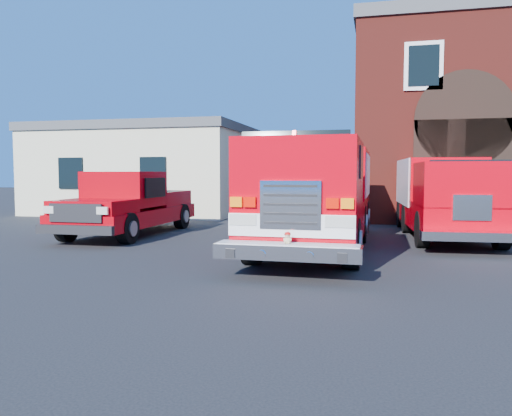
% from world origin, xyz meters
% --- Properties ---
extents(ground, '(100.00, 100.00, 0.00)m').
position_xyz_m(ground, '(0.00, 0.00, 0.00)').
color(ground, black).
rests_on(ground, ground).
extents(parking_stripe_far, '(0.12, 3.00, 0.01)m').
position_xyz_m(parking_stripe_far, '(6.50, 7.00, 0.00)').
color(parking_stripe_far, '#DCAF0B').
rests_on(parking_stripe_far, ground).
extents(side_building, '(10.20, 8.20, 4.35)m').
position_xyz_m(side_building, '(-9.00, 13.00, 2.20)').
color(side_building, beige).
rests_on(side_building, ground).
extents(fire_engine, '(2.71, 9.28, 2.85)m').
position_xyz_m(fire_engine, '(0.84, 2.67, 1.48)').
color(fire_engine, black).
rests_on(fire_engine, ground).
extents(pickup_truck, '(2.27, 6.26, 2.04)m').
position_xyz_m(pickup_truck, '(-5.45, 3.85, 0.97)').
color(pickup_truck, black).
rests_on(pickup_truck, ground).
extents(secondary_truck, '(2.74, 7.71, 2.46)m').
position_xyz_m(secondary_truck, '(4.42, 5.67, 1.34)').
color(secondary_truck, black).
rests_on(secondary_truck, ground).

